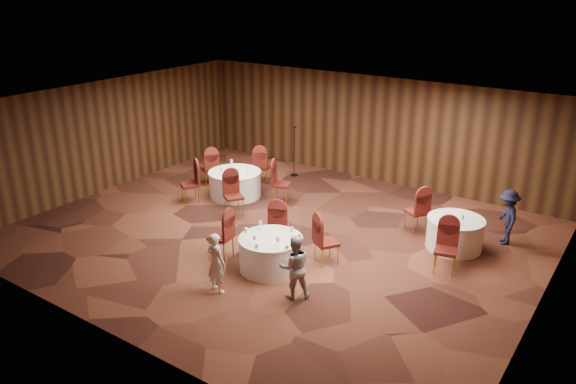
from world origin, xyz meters
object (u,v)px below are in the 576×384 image
Objects in this scene: table_right at (455,233)px; woman_b at (294,267)px; table_main at (271,253)px; man_c at (507,217)px; table_left at (235,184)px; mic_stand at (294,161)px; woman_a at (216,263)px.

woman_b is (-1.87, -3.87, 0.28)m from table_right.
man_c reaches higher than table_main.
table_main is at bearing -40.63° from table_left.
table_left is at bearing -81.59° from woman_b.
mic_stand is 7.26m from woman_b.
woman_b is (4.06, -6.01, 0.19)m from mic_stand.
woman_b is at bearing -31.59° from table_main.
table_right is at bearing 47.91° from table_main.
table_left and table_right have the same top height.
table_left is at bearing -177.18° from table_right.
table_left is 6.32m from table_right.
table_left is 5.70m from woman_b.
man_c is at bearing 46.32° from table_right.
table_main is 1.03× the size of man_c.
mic_stand is 6.93m from man_c.
table_right is at bearing 2.82° from table_left.
mic_stand reaches higher than woman_a.
mic_stand is 1.25× the size of woman_a.
man_c is at bearing 47.54° from table_main.
table_left is 1.14× the size of woman_b.
table_left is 7.33m from man_c.
mic_stand reaches higher than man_c.
mic_stand is (-5.92, 2.14, 0.09)m from table_right.
table_right is 0.99× the size of woman_b.
woman_a is 0.97× the size of woman_b.
mic_stand is at bearing -127.27° from man_c.
man_c is (6.82, -1.20, 0.21)m from mic_stand.
table_right is at bearing -70.97° from man_c.
woman_b is at bearing -56.01° from mic_stand.
mic_stand reaches higher than table_main.
man_c is (2.77, 4.81, 0.01)m from woman_b.
woman_a is 1.57m from woman_b.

